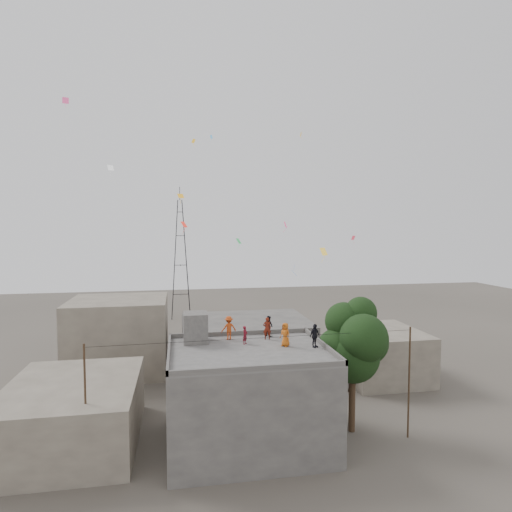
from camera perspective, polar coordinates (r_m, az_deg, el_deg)
The scene contains 18 objects.
ground at distance 29.88m, azimuth -1.00°, elevation -23.78°, with size 140.00×140.00×0.00m, color #47423B.
main_building at distance 28.59m, azimuth -1.01°, elevation -18.35°, with size 10.00×8.00×6.10m.
parapet at distance 27.55m, azimuth -1.01°, elevation -12.17°, with size 10.00×8.00×0.30m.
stair_head_box at distance 29.53m, azimuth -8.07°, elevation -9.41°, with size 1.60×1.80×2.00m, color #494744.
neighbor_west at distance 31.26m, azimuth -23.19°, elevation -18.75°, with size 8.00×10.00×4.00m, color #655B50.
neighbor_north at distance 42.17m, azimuth -1.40°, elevation -11.78°, with size 12.00×9.00×5.00m, color #494744.
neighbor_northwest at distance 43.76m, azimuth -17.80°, elevation -10.03°, with size 9.00×8.00×7.00m, color #655B50.
neighbor_east at distance 42.13m, azimuth 16.25°, elevation -12.38°, with size 7.00×8.00×4.40m, color #655B50.
tree at distance 30.16m, azimuth 13.02°, elevation -11.15°, with size 4.90×4.60×9.10m.
utility_line at distance 27.24m, azimuth 0.53°, elevation -17.74°, with size 20.12×0.62×7.40m.
transmission_tower at distance 66.31m, azimuth -10.04°, elevation -0.37°, with size 2.97×2.97×20.01m.
person_red_adult at distance 30.02m, azimuth 1.49°, elevation -9.61°, with size 0.56×0.37×1.54m, color maroon.
person_orange_child at distance 28.38m, azimuth 3.92°, elevation -10.40°, with size 0.75×0.49×1.54m, color #C55B16.
person_dark_child at distance 30.87m, azimuth 1.68°, elevation -9.31°, with size 0.71×0.55×1.46m, color black.
person_dark_adult at distance 28.30m, azimuth 7.82°, elevation -10.49°, with size 0.89×0.37×1.53m, color black.
person_orange_adult at distance 30.01m, azimuth -3.65°, elevation -9.54°, with size 1.05×0.60×1.62m, color #BC4115.
person_red_child at distance 28.88m, azimuth -1.47°, elevation -10.49°, with size 0.44×0.29×1.20m, color maroon.
kites at distance 33.44m, azimuth -2.28°, elevation 7.11°, with size 22.46×19.04×12.67m.
Camera 1 is at (-4.26, -26.14, 13.84)m, focal length 30.00 mm.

